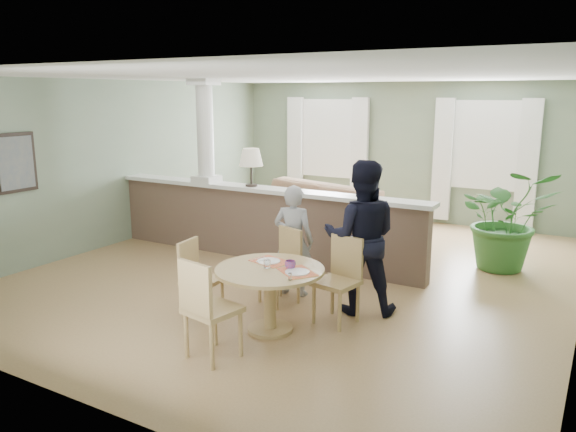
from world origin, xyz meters
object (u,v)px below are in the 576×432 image
Objects in this scene: chair_side at (197,275)px; chair_far_boy at (283,262)px; houseplant at (507,219)px; child_person at (294,241)px; chair_far_man at (340,276)px; chair_near at (206,305)px; man_person at (361,237)px; sofa at (309,211)px; dining_table at (271,281)px.

chair_far_boy is at bearing -42.11° from chair_side.
child_person is at bearing -131.07° from houseplant.
chair_far_man is 1.08× the size of chair_side.
man_person is (0.76, 1.87, 0.33)m from chair_near.
chair_far_man is at bearing -113.39° from houseplant.
child_person reaches higher than chair_far_boy.
chair_far_boy is (1.23, -2.98, 0.05)m from sofa.
dining_table is 0.89m from chair_near.
chair_side is 1.31m from child_person.
chair_side reaches higher than dining_table.
sofa is 2.21× the size of child_person.
dining_table is at bearing -49.06° from chair_far_boy.
child_person is at bearing 113.63° from chair_far_boy.
houseplant is 1.05× the size of child_person.
chair_far_man is (0.84, -0.19, 0.02)m from chair_far_boy.
man_person is (0.60, 0.99, 0.33)m from dining_table.
chair_near is (-0.16, -0.88, -0.01)m from dining_table.
chair_far_boy is at bearing -73.76° from chair_near.
chair_side is (-0.78, 0.83, -0.07)m from chair_near.
sofa is 4.09m from dining_table.
child_person is (0.61, 1.14, 0.22)m from chair_side.
dining_table is at bearing -53.11° from sofa.
chair_far_man is 1.00m from child_person.
sofa is 3.35m from houseplant.
dining_table is 1.21× the size of chair_far_man.
chair_far_man is 0.68× the size of child_person.
sofa is at bearing 3.28° from chair_side.
dining_table is 1.27× the size of chair_far_boy.
houseplant is 2.79m from man_person.
chair_far_man is 0.53m from man_person.
sofa is 3.55m from man_person.
sofa is 4.86m from chair_near.
sofa is 3.78m from chair_far_man.
sofa is at bearing -75.25° from child_person.
houseplant is 1.28× the size of dining_table.
sofa is 3.10× the size of chair_near.
child_person is (1.21, -2.69, 0.25)m from sofa.
chair_far_boy is at bearing 84.72° from child_person.
child_person is 0.79× the size of man_person.
chair_far_boy is 0.96× the size of chair_far_man.
child_person reaches higher than dining_table.
man_person reaches higher than chair_side.
houseplant reaches higher than dining_table.
man_person is at bearing 31.06° from chair_far_boy.
houseplant is at bearing -137.21° from man_person.
chair_side is (-0.95, -0.05, -0.07)m from dining_table.
chair_far_man reaches higher than chair_side.
child_person is at bearing -51.15° from sofa.
chair_side is 1.91m from man_person.
chair_near is (0.15, -1.68, 0.05)m from chair_far_boy.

